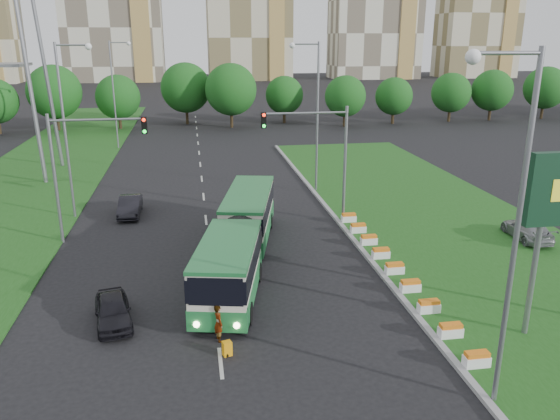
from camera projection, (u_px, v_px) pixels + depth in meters
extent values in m
plane|color=black|center=(273.00, 291.00, 27.56)|extent=(360.00, 360.00, 0.00)
cube|color=#1B4E16|center=(445.00, 225.00, 37.06)|extent=(14.00, 60.00, 0.15)
cube|color=gray|center=(346.00, 231.00, 35.99)|extent=(0.30, 60.00, 0.18)
cube|color=#1B4E16|center=(31.00, 182.00, 48.34)|extent=(12.00, 110.00, 0.10)
cylinder|color=gray|center=(533.00, 276.00, 22.60)|extent=(0.24, 0.24, 5.60)
cylinder|color=gray|center=(345.00, 166.00, 36.76)|extent=(0.20, 0.20, 8.00)
cylinder|color=gray|center=(306.00, 113.00, 35.26)|extent=(5.50, 0.14, 0.14)
cube|color=black|center=(264.00, 120.00, 34.96)|extent=(0.32, 0.32, 1.00)
cylinder|color=gray|center=(55.00, 180.00, 33.01)|extent=(0.20, 0.20, 8.00)
cylinder|color=gray|center=(96.00, 120.00, 32.35)|extent=(5.50, 0.14, 0.14)
cube|color=black|center=(144.00, 125.00, 32.89)|extent=(0.32, 0.32, 1.00)
cube|color=beige|center=(376.00, 1.00, 170.17)|extent=(27.00, 15.00, 47.00)
cube|color=beige|center=(479.00, 14.00, 176.57)|extent=(24.00, 14.00, 40.00)
cube|color=beige|center=(246.00, 269.00, 25.84)|extent=(2.49, 6.88, 2.69)
cube|color=beige|center=(232.00, 213.00, 34.15)|extent=(2.49, 8.38, 2.69)
cylinder|color=black|center=(239.00, 241.00, 29.66)|extent=(2.49, 1.25, 2.49)
cube|color=#1E6B34|center=(247.00, 287.00, 26.11)|extent=(2.57, 6.93, 0.95)
cube|color=#1E6B34|center=(232.00, 227.00, 34.42)|extent=(2.57, 8.43, 0.95)
cube|color=black|center=(246.00, 261.00, 25.71)|extent=(2.57, 6.93, 1.05)
cube|color=black|center=(232.00, 206.00, 34.02)|extent=(2.57, 8.43, 1.05)
imported|color=black|center=(113.00, 310.00, 24.27)|extent=(2.20, 3.99, 1.28)
imported|color=black|center=(130.00, 206.00, 39.24)|extent=(1.47, 4.19, 1.38)
imported|color=gray|center=(527.00, 230.00, 34.16)|extent=(1.96, 4.33, 1.23)
imported|color=gray|center=(219.00, 323.00, 22.81)|extent=(0.54, 0.69, 1.66)
cube|color=orange|center=(227.00, 348.00, 21.90)|extent=(0.35, 0.30, 0.61)
cylinder|color=black|center=(228.00, 356.00, 21.83)|extent=(0.04, 0.14, 0.14)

